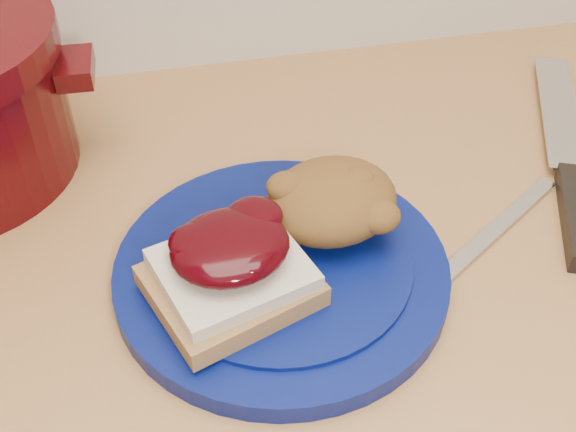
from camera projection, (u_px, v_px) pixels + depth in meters
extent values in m
cylinder|color=#061054|center=(281.00, 271.00, 0.59)|extent=(0.33, 0.33, 0.02)
cube|color=olive|center=(231.00, 286.00, 0.55)|extent=(0.14, 0.13, 0.02)
cube|color=beige|center=(232.00, 269.00, 0.54)|extent=(0.13, 0.12, 0.01)
ellipsoid|color=black|center=(230.00, 246.00, 0.53)|extent=(0.11, 0.10, 0.03)
ellipsoid|color=brown|center=(332.00, 201.00, 0.59)|extent=(0.13, 0.12, 0.06)
cube|color=black|center=(576.00, 216.00, 0.64)|extent=(0.07, 0.13, 0.02)
cube|color=silver|center=(559.00, 109.00, 0.76)|extent=(0.12, 0.21, 0.00)
cube|color=silver|center=(497.00, 228.00, 0.63)|extent=(0.16, 0.11, 0.00)
cube|color=#3A0508|center=(75.00, 68.00, 0.65)|extent=(0.04, 0.06, 0.02)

